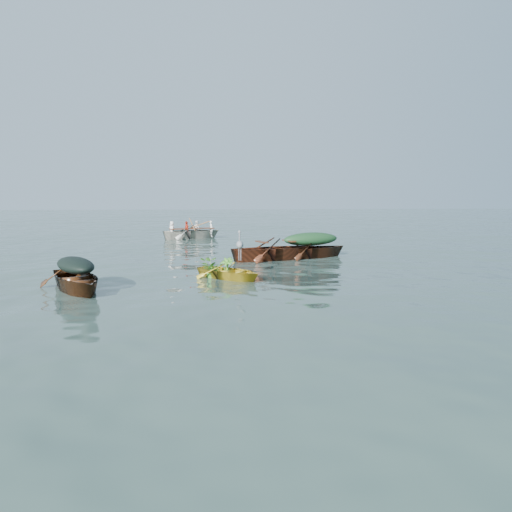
{
  "coord_description": "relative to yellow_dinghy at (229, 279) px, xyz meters",
  "views": [
    {
      "loc": [
        -1.8,
        -14.53,
        2.47
      ],
      "look_at": [
        -0.27,
        1.38,
        0.5
      ],
      "focal_mm": 35.0,
      "sensor_mm": 36.0,
      "label": 1
    }
  ],
  "objects": [
    {
      "name": "oars",
      "position": [
        -1.51,
        13.7,
        0.57
      ],
      "size": [
        1.39,
        2.66,
        0.06
      ],
      "primitive_type": null,
      "rotation": [
        0.0,
        0.0,
        1.89
      ],
      "color": "#966138",
      "rests_on": "rowed_boat"
    },
    {
      "name": "heron",
      "position": [
        0.36,
        0.42,
        0.83
      ],
      "size": [
        0.48,
        0.48,
        0.92
      ],
      "primitive_type": null,
      "rotation": [
        0.0,
        0.0,
        0.78
      ],
      "color": "gray",
      "rests_on": "yellow_dinghy"
    },
    {
      "name": "ground",
      "position": [
        1.21,
        -0.04,
        0.0
      ],
      "size": [
        140.0,
        140.0,
        0.0
      ],
      "primitive_type": "plane",
      "color": "#344942",
      "rests_on": "ground"
    },
    {
      "name": "rowers",
      "position": [
        -1.51,
        13.7,
        0.92
      ],
      "size": [
        3.39,
        2.16,
        0.76
      ],
      "primitive_type": "imported",
      "rotation": [
        0.0,
        0.0,
        1.89
      ],
      "color": "silver",
      "rests_on": "rowed_boat"
    },
    {
      "name": "open_wooden_boat",
      "position": [
        1.95,
        4.13,
        0.0
      ],
      "size": [
        4.99,
        2.88,
        1.14
      ],
      "primitive_type": "imported",
      "rotation": [
        0.0,
        0.0,
        1.88
      ],
      "color": "#622B18",
      "rests_on": "ground"
    },
    {
      "name": "rowed_boat",
      "position": [
        -1.51,
        13.7,
        0.0
      ],
      "size": [
        4.71,
        2.72,
        1.09
      ],
      "primitive_type": "imported",
      "rotation": [
        0.0,
        0.0,
        1.89
      ],
      "color": "beige",
      "rests_on": "ground"
    },
    {
      "name": "thwart_benches",
      "position": [
        1.95,
        4.13,
        0.59
      ],
      "size": [
        2.54,
        1.58,
        0.04
      ],
      "primitive_type": null,
      "rotation": [
        0.0,
        0.0,
        1.88
      ],
      "color": "#411E0F",
      "rests_on": "open_wooden_boat"
    },
    {
      "name": "dinghy_weeds",
      "position": [
        -0.37,
        0.41,
        0.67
      ],
      "size": [
        1.13,
        1.13,
        0.6
      ],
      "primitive_type": "imported",
      "rotation": [
        0.0,
        0.0,
        0.78
      ],
      "color": "#30681B",
      "rests_on": "yellow_dinghy"
    },
    {
      "name": "green_tarp_cover",
      "position": [
        3.43,
        4.65,
        0.76
      ],
      "size": [
        2.49,
        1.49,
        0.52
      ],
      "primitive_type": "ellipsoid",
      "rotation": [
        0.0,
        0.0,
        1.91
      ],
      "color": "#193D1E",
      "rests_on": "green_tarp_boat"
    },
    {
      "name": "yellow_dinghy",
      "position": [
        0.0,
        0.0,
        0.0
      ],
      "size": [
        2.84,
        2.86,
        0.74
      ],
      "primitive_type": "imported",
      "rotation": [
        0.0,
        0.0,
        0.78
      ],
      "color": "gold",
      "rests_on": "ground"
    },
    {
      "name": "dark_covered_boat",
      "position": [
        -4.02,
        -1.46,
        0.0
      ],
      "size": [
        3.09,
        4.11,
        0.98
      ],
      "primitive_type": "imported",
      "rotation": [
        0.0,
        0.0,
        0.48
      ],
      "color": "#452610",
      "rests_on": "ground"
    },
    {
      "name": "dark_tarp_cover",
      "position": [
        -4.02,
        -1.46,
        0.69
      ],
      "size": [
        1.7,
        2.26,
        0.4
      ],
      "primitive_type": "ellipsoid",
      "rotation": [
        0.0,
        0.0,
        0.48
      ],
      "color": "black",
      "rests_on": "dark_covered_boat"
    },
    {
      "name": "green_tarp_boat",
      "position": [
        3.43,
        4.65,
        0.0
      ],
      "size": [
        4.53,
        2.71,
        1.01
      ],
      "primitive_type": "imported",
      "rotation": [
        0.0,
        0.0,
        1.91
      ],
      "color": "#442610",
      "rests_on": "ground"
    }
  ]
}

